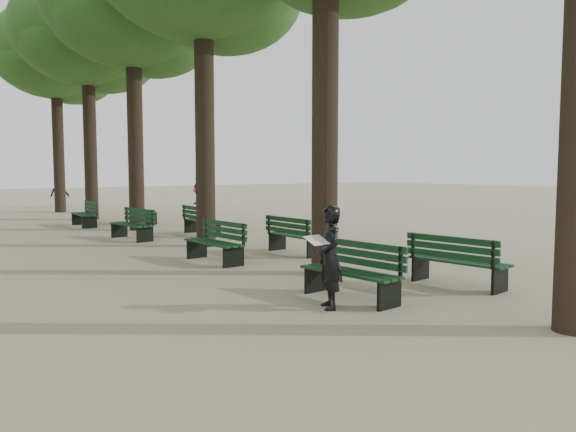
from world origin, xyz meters
TOP-DOWN VIEW (x-y plane):
  - ground at (0.00, 0.00)m, footprint 120.00×120.00m
  - tree_central_3 at (1.50, 13.00)m, footprint 6.00×6.00m
  - tree_central_4 at (1.50, 18.00)m, footprint 6.00×6.00m
  - tree_central_5 at (1.50, 23.00)m, footprint 6.00×6.00m
  - bench_left_0 at (0.37, 1.00)m, footprint 0.73×1.84m
  - bench_left_1 at (0.37, 5.48)m, footprint 0.65×1.82m
  - bench_left_2 at (0.37, 10.53)m, footprint 0.79×1.86m
  - bench_left_3 at (0.37, 15.27)m, footprint 0.67×1.83m
  - bench_right_0 at (2.63, 0.64)m, footprint 0.78×1.86m
  - bench_right_1 at (2.63, 5.45)m, footprint 0.58×1.80m
  - bench_right_2 at (2.63, 10.41)m, footprint 0.64×1.82m
  - bench_right_3 at (2.63, 15.21)m, footprint 0.75×1.85m
  - man_with_map at (-0.26, 0.77)m, footprint 0.70×0.69m
  - pedestrian_c at (9.84, 24.76)m, footprint 1.00×0.77m
  - pedestrian_b at (2.36, 26.52)m, footprint 1.14×0.57m

SIDE VIEW (x-z plane):
  - ground at x=0.00m, z-range 0.00..0.00m
  - bench_left_0 at x=0.37m, z-range -0.19..0.73m
  - bench_left_1 at x=0.37m, z-range -0.19..0.73m
  - bench_left_2 at x=0.37m, z-range -0.19..0.73m
  - bench_left_3 at x=0.37m, z-range -0.19..0.73m
  - bench_right_0 at x=2.63m, z-range -0.19..0.73m
  - bench_right_1 at x=2.63m, z-range -0.19..0.73m
  - bench_right_2 at x=2.63m, z-range -0.19..0.73m
  - bench_right_3 at x=2.63m, z-range -0.19..0.73m
  - man_with_map at x=-0.26m, z-range 0.00..1.55m
  - pedestrian_c at x=9.84m, z-range 0.00..1.64m
  - pedestrian_b at x=2.36m, z-range 0.00..1.69m
  - tree_central_3 at x=1.50m, z-range 2.68..12.63m
  - tree_central_4 at x=1.50m, z-range 2.68..12.63m
  - tree_central_5 at x=1.50m, z-range 2.68..12.63m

